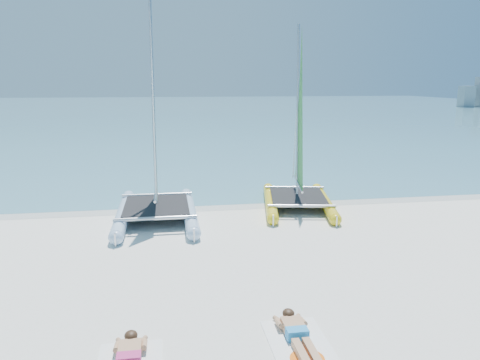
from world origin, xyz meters
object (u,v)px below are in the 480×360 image
Objects in this scene: towel_b at (301,347)px; catamaran_yellow at (298,147)px; sunbather_b at (298,335)px; catamaran_blue at (154,153)px.

catamaran_yellow is at bearing 74.52° from towel_b.
sunbather_b is (0.00, 0.19, 0.11)m from towel_b.
catamaran_blue is at bearing -157.97° from catamaran_yellow.
towel_b is at bearing -90.00° from sunbather_b.
towel_b is at bearing -94.85° from catamaran_yellow.
catamaran_blue is 8.64m from towel_b.
catamaran_yellow is 9.37m from sunbather_b.
sunbather_b is (-2.50, -8.82, -1.93)m from catamaran_yellow.
sunbather_b is at bearing -95.17° from catamaran_yellow.
catamaran_yellow is 3.51× the size of towel_b.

